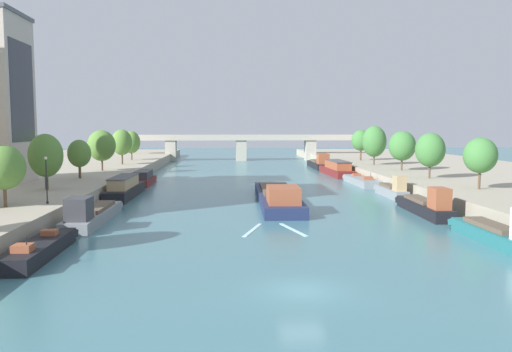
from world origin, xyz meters
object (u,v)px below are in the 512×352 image
object	(u,v)px
tree_right_past_mid	(402,146)
tree_right_third	(361,140)
barge_midriver	(278,196)
moored_boat_right_far	(337,169)
tree_left_nearest	(122,142)
tree_right_second	(374,141)
tree_right_far	(430,150)
bridge_far	(241,144)
moored_boat_right_midway	(503,234)
moored_boat_left_upstream	(145,179)
moored_boat_right_upstream	(426,206)
tree_left_far	(79,154)
tree_left_midway	(102,146)
moored_boat_right_end	(361,181)
moored_boat_right_lone	(392,190)
moored_boat_left_far	(92,214)
moored_boat_right_near	(319,163)
tree_left_second	(131,142)
tree_right_nearest	(480,155)
tree_left_end_of_row	(46,156)
lamppost_left_bank	(46,178)
moored_boat_left_end	(40,248)
moored_boat_left_gap_after	(125,188)
tree_left_distant	(4,167)

from	to	relation	value
tree_right_past_mid	tree_right_third	xyz separation A→B (m)	(0.00, 26.11, 0.25)
barge_midriver	moored_boat_right_far	distance (m)	38.89
tree_left_nearest	tree_right_second	distance (m)	48.58
tree_right_far	bridge_far	distance (m)	74.41
moored_boat_right_midway	tree_left_nearest	world-z (taller)	tree_left_nearest
moored_boat_left_upstream	moored_boat_right_upstream	bearing A→B (deg)	-42.09
tree_left_far	tree_left_midway	size ratio (longest dim) A/B	0.81
moored_boat_right_end	tree_right_past_mid	distance (m)	10.07
moored_boat_left_upstream	moored_boat_right_lone	xyz separation A→B (m)	(34.63, -16.88, -0.02)
tree_right_far	tree_right_past_mid	world-z (taller)	tree_right_past_mid
moored_boat_right_midway	moored_boat_right_upstream	size ratio (longest dim) A/B	1.01
moored_boat_left_far	tree_left_far	distance (m)	25.77
moored_boat_right_lone	moored_boat_right_near	size ratio (longest dim) A/B	0.63
moored_boat_right_lone	tree_right_past_mid	size ratio (longest dim) A/B	1.55
moored_boat_left_far	tree_left_second	bearing A→B (deg)	96.98
moored_boat_left_far	tree_right_nearest	xyz separation A→B (m)	(42.13, 8.32, 4.99)
moored_boat_right_near	bridge_far	world-z (taller)	bridge_far
moored_boat_left_upstream	tree_right_past_mid	bearing A→B (deg)	1.95
tree_left_end_of_row	lamppost_left_bank	size ratio (longest dim) A/B	1.45
tree_right_far	lamppost_left_bank	distance (m)	50.29
tree_right_second	bridge_far	world-z (taller)	tree_right_second
moored_boat_left_far	moored_boat_right_upstream	bearing A→B (deg)	4.54
moored_boat_left_end	tree_right_nearest	size ratio (longest dim) A/B	1.85
barge_midriver	moored_boat_right_far	world-z (taller)	barge_midriver
tree_left_end_of_row	tree_right_third	bearing A→B (deg)	44.96
tree_left_end_of_row	tree_right_third	distance (m)	70.60
moored_boat_left_gap_after	moored_boat_right_far	xyz separation A→B (m)	(34.33, 28.65, 0.01)
moored_boat_right_far	moored_boat_right_near	distance (m)	17.27
tree_left_second	tree_right_nearest	world-z (taller)	tree_left_second
tree_right_far	moored_boat_left_far	bearing A→B (deg)	-152.93
moored_boat_right_far	tree_right_past_mid	world-z (taller)	tree_right_past_mid
moored_boat_right_far	tree_left_second	xyz separation A→B (m)	(-41.85, 18.10, 4.65)
moored_boat_right_lone	tree_left_distant	size ratio (longest dim) A/B	1.82
moored_boat_left_upstream	moored_boat_right_near	xyz separation A→B (m)	(33.85, 31.13, 0.08)
moored_boat_left_gap_after	moored_boat_right_midway	xyz separation A→B (m)	(34.43, -29.90, -0.20)
moored_boat_right_end	tree_left_far	bearing A→B (deg)	-170.45
barge_midriver	moored_boat_left_end	xyz separation A→B (m)	(-19.23, -23.85, -0.31)
moored_boat_right_upstream	moored_boat_left_gap_after	bearing A→B (deg)	155.27
moored_boat_right_far	tree_left_nearest	size ratio (longest dim) A/B	2.48
moored_boat_left_far	moored_boat_right_lone	bearing A→B (deg)	25.25
moored_boat_right_end	tree_left_nearest	world-z (taller)	tree_left_nearest
tree_left_end_of_row	tree_left_far	distance (m)	13.35
tree_left_midway	tree_left_second	size ratio (longest dim) A/B	1.06
tree_right_past_mid	moored_boat_right_far	bearing A→B (deg)	123.58
moored_boat_right_far	tree_left_far	bearing A→B (deg)	-151.26
tree_left_nearest	moored_boat_left_gap_after	bearing A→B (deg)	-78.28
moored_boat_right_upstream	tree_right_nearest	size ratio (longest dim) A/B	2.14
barge_midriver	moored_boat_right_upstream	xyz separation A→B (m)	(14.68, -8.43, 0.06)
bridge_far	lamppost_left_bank	bearing A→B (deg)	-102.93
tree_left_midway	tree_right_nearest	bearing A→B (deg)	-29.86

